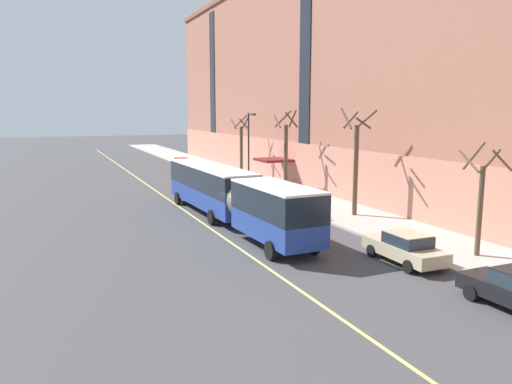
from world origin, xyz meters
name	(u,v)px	position (x,y,z in m)	size (l,w,h in m)	color
ground_plane	(239,232)	(0.00, 0.00, 0.00)	(260.00, 260.00, 0.00)	#424244
sidewalk	(339,211)	(9.20, 3.00, 0.07)	(5.68, 160.00, 0.15)	#ADA89E
apartment_facade	(469,57)	(18.02, 0.00, 11.38)	(15.20, 110.00, 22.78)	#A36651
city_bus	(230,193)	(0.33, 2.49, 2.05)	(3.39, 20.34, 3.52)	navy
parked_car_champagne_0	(405,248)	(5.24, -9.21, 0.78)	(2.03, 4.72, 1.56)	#BCAD89
parked_car_white_2	(208,174)	(5.09, 22.38, 0.78)	(2.02, 4.82, 1.56)	silver
parked_car_red_3	(182,164)	(5.28, 33.82, 0.78)	(2.13, 4.65, 1.56)	#B21E19
parked_car_red_4	(295,206)	(5.22, 2.56, 0.78)	(2.07, 4.66, 1.56)	#B21E19
parked_car_navy_5	(249,189)	(5.22, 11.11, 0.78)	(1.93, 4.36, 1.56)	navy
street_tree_near_corner	(481,199)	(9.21, -10.03, 3.10)	(2.20, 2.20, 5.78)	brown
street_tree_mid_block	(356,161)	(9.22, 1.03, 4.01)	(2.17, 1.89, 7.54)	brown
street_tree_far_uptown	(286,151)	(9.22, 12.04, 3.93)	(1.95, 1.94, 7.42)	brown
street_tree_far_downtown	(241,146)	(9.21, 23.07, 3.62)	(1.94, 1.87, 6.91)	brown
street_lamp	(250,143)	(6.96, 15.16, 4.52)	(0.36, 1.48, 7.17)	#2D2D30
fire_hydrant	(260,189)	(6.86, 12.55, 0.49)	(0.42, 0.24, 0.72)	red
lane_centerline	(204,224)	(-1.37, 3.00, 0.00)	(0.16, 140.00, 0.01)	#E0D66B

